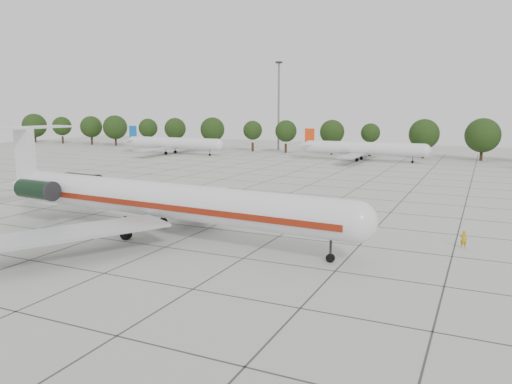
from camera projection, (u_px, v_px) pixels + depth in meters
ground at (209, 228)px, 52.67m from camera, size 260.00×260.00×0.00m
apron_joints at (266, 203)px, 66.08m from camera, size 170.00×170.00×0.02m
main_airliner at (149, 198)px, 49.63m from camera, size 44.60×34.97×10.45m
ground_crew at (463, 239)px, 45.14m from camera, size 0.64×0.46×1.62m
bg_airliner_b at (173, 143)px, 134.08m from camera, size 28.24×27.20×7.40m
bg_airliner_c at (363, 149)px, 117.33m from camera, size 28.24×27.20×7.40m
tree_line at (332, 132)px, 132.49m from camera, size 249.86×8.44×10.22m
floodlight_mast at (279, 101)px, 144.94m from camera, size 1.60×1.60×25.45m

